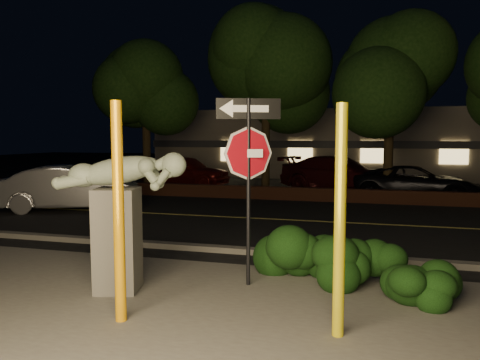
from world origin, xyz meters
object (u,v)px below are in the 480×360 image
Objects in this scene: yellow_pole_left at (119,213)px; sculpture at (119,206)px; parked_car_darkred at (340,174)px; parked_car_red at (185,171)px; signpost at (248,154)px; silver_sedan at (71,188)px; yellow_pole_right at (340,222)px; parked_car_dark at (415,183)px.

sculpture is (-0.62, 1.09, -0.09)m from yellow_pole_left.
parked_car_darkred is (2.45, 14.75, -0.58)m from sculpture.
parked_car_red is at bearing 105.32° from parked_car_darkred.
yellow_pole_left is at bearing -145.02° from signpost.
sculpture reaches higher than parked_car_red.
silver_sedan is 0.84× the size of parked_car_darkred.
parked_car_dark is at bearing 81.45° from yellow_pole_right.
yellow_pole_right reaches higher than parked_car_dark.
silver_sedan is 11.40m from parked_car_darkred.
parked_car_darkred is (0.58, 13.94, -1.39)m from signpost.
yellow_pole_right is at bearing -154.10° from silver_sedan.
parked_car_darkred is at bearing 93.57° from yellow_pole_right.
silver_sedan is (-6.38, 7.92, -0.71)m from yellow_pole_left.
signpost reaches higher than yellow_pole_right.
yellow_pole_left is at bearing -174.05° from yellow_pole_right.
signpost reaches higher than yellow_pole_left.
yellow_pole_right is 11.95m from silver_sedan.
yellow_pole_right reaches higher than sculpture.
yellow_pole_left reaches higher than parked_car_red.
yellow_pole_right reaches higher than silver_sedan.
yellow_pole_left is 0.62× the size of parked_car_dark.
sculpture reaches higher than silver_sedan.
parked_car_dark is (5.48, 12.89, -0.71)m from sculpture.
yellow_pole_right is 1.29× the size of sculpture.
yellow_pole_left reaches higher than sculpture.
yellow_pole_right is 0.93× the size of signpost.
signpost is at bearing -147.81° from parked_car_red.
sculpture is 14.02m from parked_car_dark.
signpost reaches higher than parked_car_darkred.
signpost reaches higher than parked_car_dark.
silver_sedan is 8.21m from parked_car_red.
signpost is 15.86m from parked_car_red.
sculpture is at bearing 161.71° from parked_car_dark.
signpost is at bearing -165.14° from parked_car_darkred.
signpost is 0.68× the size of silver_sedan.
parked_car_red is at bearing 94.19° from signpost.
silver_sedan is at bearing 151.26° from parked_car_darkred.
yellow_pole_left reaches higher than silver_sedan.
yellow_pole_right reaches higher than parked_car_red.
parked_car_dark is (4.85, 13.98, -0.80)m from yellow_pole_left.
parked_car_red reaches higher than silver_sedan.
sculpture is (-1.87, -0.81, -0.81)m from signpost.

